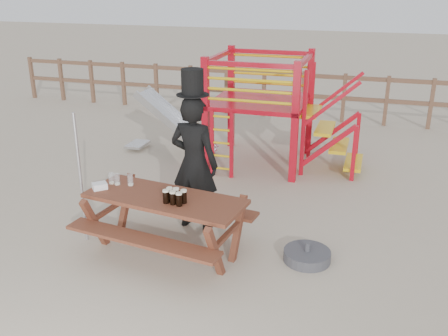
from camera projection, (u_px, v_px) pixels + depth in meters
ground at (179, 250)px, 6.57m from camera, size 60.00×60.00×0.00m
back_fence at (283, 89)px, 12.55m from camera, size 15.09×0.09×1.20m
playground_fort at (256, 108)px, 9.35m from camera, size 4.71×1.84×2.10m
picnic_table at (166, 217)px, 6.35m from camera, size 2.20×1.66×0.79m
man_with_hat at (194, 160)px, 6.84m from camera, size 0.76×0.55×2.26m
metal_pole at (81, 179)px, 6.51m from camera, size 0.04×0.04×1.79m
parasol_base at (307, 256)px, 6.30m from camera, size 0.60×0.60×0.25m
paper_bag at (100, 186)px, 6.46m from camera, size 0.23×0.23×0.08m
stout_pints at (175, 196)px, 6.05m from camera, size 0.28×0.19×0.17m
empty_glasses at (120, 180)px, 6.59m from camera, size 0.35×0.11×0.15m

